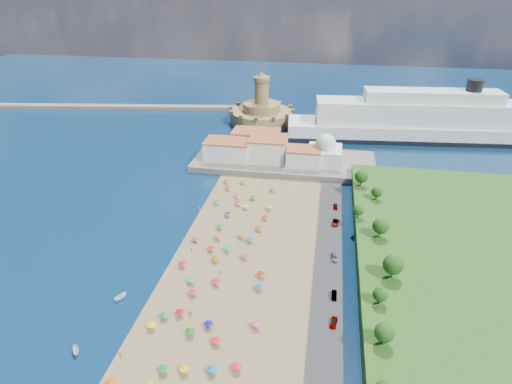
# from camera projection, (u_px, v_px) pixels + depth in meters

# --- Properties ---
(ground) EXTENTS (700.00, 700.00, 0.00)m
(ground) POSITION_uv_depth(u_px,v_px,m) (233.00, 242.00, 153.53)
(ground) COLOR #071938
(ground) RESTS_ON ground
(terrace) EXTENTS (90.00, 36.00, 3.00)m
(terrace) POSITION_uv_depth(u_px,v_px,m) (284.00, 162.00, 215.34)
(terrace) COLOR #59544C
(terrace) RESTS_ON ground
(jetty) EXTENTS (18.00, 70.00, 2.40)m
(jetty) POSITION_uv_depth(u_px,v_px,m) (253.00, 136.00, 249.52)
(jetty) COLOR #59544C
(jetty) RESTS_ON ground
(breakwater) EXTENTS (199.03, 34.77, 2.60)m
(breakwater) POSITION_uv_depth(u_px,v_px,m) (129.00, 107.00, 303.86)
(breakwater) COLOR #59544C
(breakwater) RESTS_ON ground
(waterfront_buildings) EXTENTS (57.00, 29.00, 11.00)m
(waterfront_buildings) POSITION_uv_depth(u_px,v_px,m) (259.00, 148.00, 214.99)
(waterfront_buildings) COLOR silver
(waterfront_buildings) RESTS_ON terrace
(domed_building) EXTENTS (16.00, 16.00, 15.00)m
(domed_building) POSITION_uv_depth(u_px,v_px,m) (325.00, 152.00, 207.14)
(domed_building) COLOR silver
(domed_building) RESTS_ON terrace
(fortress) EXTENTS (40.00, 40.00, 32.40)m
(fortress) POSITION_uv_depth(u_px,v_px,m) (262.00, 113.00, 273.33)
(fortress) COLOR olive
(fortress) RESTS_ON ground
(cruise_ship) EXTENTS (161.38, 38.12, 34.95)m
(cruise_ship) POSITION_uv_depth(u_px,v_px,m) (428.00, 122.00, 244.09)
(cruise_ship) COLOR black
(cruise_ship) RESTS_ON ground
(beach_parasols) EXTENTS (32.32, 114.29, 2.20)m
(beach_parasols) POSITION_uv_depth(u_px,v_px,m) (221.00, 256.00, 142.13)
(beach_parasols) COLOR gray
(beach_parasols) RESTS_ON beach
(beachgoers) EXTENTS (32.10, 97.92, 1.89)m
(beachgoers) POSITION_uv_depth(u_px,v_px,m) (219.00, 236.00, 154.83)
(beachgoers) COLOR tan
(beachgoers) RESTS_ON beach
(moored_boats) EXTENTS (5.49, 25.06, 1.66)m
(moored_boats) POSITION_uv_depth(u_px,v_px,m) (104.00, 318.00, 118.71)
(moored_boats) COLOR white
(moored_boats) RESTS_ON ground
(parked_cars) EXTENTS (3.00, 70.32, 1.45)m
(parked_cars) POSITION_uv_depth(u_px,v_px,m) (335.00, 250.00, 146.85)
(parked_cars) COLOR gray
(parked_cars) RESTS_ON promenade
(hillside_trees) EXTENTS (13.50, 109.37, 7.70)m
(hillside_trees) POSITION_uv_depth(u_px,v_px,m) (377.00, 240.00, 136.59)
(hillside_trees) COLOR #382314
(hillside_trees) RESTS_ON hillside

